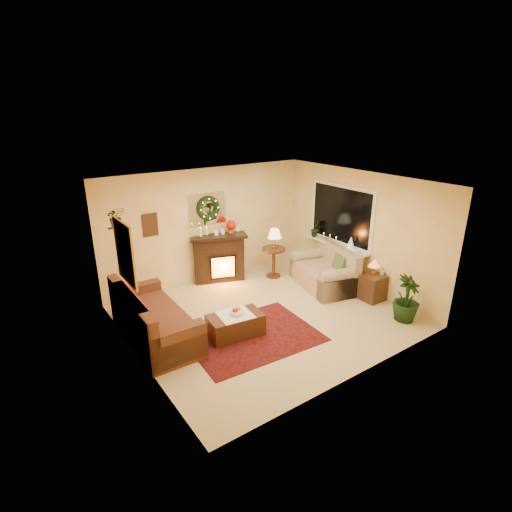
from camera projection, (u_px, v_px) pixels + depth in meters
floor at (266, 316)px, 7.78m from camera, size 5.00×5.00×0.00m
ceiling at (268, 183)px, 6.87m from camera, size 5.00×5.00×0.00m
wall_back at (208, 226)px, 9.05m from camera, size 5.00×5.00×0.00m
wall_front at (362, 299)px, 5.60m from camera, size 5.00×5.00×0.00m
wall_left at (133, 287)px, 5.98m from camera, size 4.50×4.50×0.00m
wall_right at (359, 231)px, 8.67m from camera, size 4.50×4.50×0.00m
area_rug at (252, 336)px, 7.10m from camera, size 2.35×1.83×0.01m
sofa at (155, 316)px, 6.93m from camera, size 0.98×2.16×0.92m
red_throw at (148, 311)px, 7.03m from camera, size 0.86×1.39×0.02m
fireplace at (219, 258)px, 9.22m from camera, size 1.19×0.72×1.04m
poinsettia at (231, 225)px, 9.11m from camera, size 0.22×0.22×0.22m
mantel_candle_a at (200, 232)px, 8.72m from camera, size 0.06×0.06×0.19m
mantel_candle_b at (207, 231)px, 8.82m from camera, size 0.06×0.06×0.17m
mantel_mirror at (208, 209)px, 8.90m from camera, size 0.92×0.02×0.72m
wreath at (209, 208)px, 8.86m from camera, size 0.55×0.11×0.55m
wall_art at (150, 225)px, 8.22m from camera, size 0.32×0.03×0.48m
gold_mirror at (125, 253)px, 6.07m from camera, size 0.03×0.84×1.00m
hanging_plant at (117, 226)px, 6.64m from camera, size 0.33×0.28×0.36m
loveseat at (324, 269)px, 8.93m from camera, size 1.28×1.76×0.92m
window_frame at (341, 215)px, 8.99m from camera, size 0.03×1.86×1.36m
window_glass at (341, 215)px, 8.99m from camera, size 0.02×1.70×1.22m
window_sill at (336, 244)px, 9.18m from camera, size 0.22×1.86×0.04m
mini_tree at (351, 243)px, 8.75m from camera, size 0.18×0.18×0.27m
sill_plant at (315, 229)px, 9.59m from camera, size 0.28×0.22×0.50m
side_table_round at (274, 264)px, 9.51m from camera, size 0.60×0.60×0.72m
lamp_cream at (275, 242)px, 9.30m from camera, size 0.32×0.32×0.49m
end_table_square at (372, 288)px, 8.38m from camera, size 0.46×0.46×0.55m
lamp_tiffany at (374, 266)px, 8.25m from camera, size 0.26×0.26×0.37m
coffee_table at (235, 325)px, 7.07m from camera, size 1.02×0.64×0.40m
fruit_bowl at (237, 312)px, 7.01m from camera, size 0.25×0.25×0.06m
floor_palm at (407, 299)px, 7.50m from camera, size 1.70×1.70×2.68m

